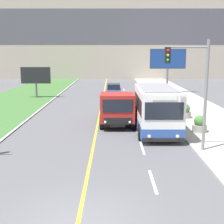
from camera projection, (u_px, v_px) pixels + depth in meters
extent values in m
plane|color=#56565B|center=(77.00, 223.00, 9.69)|extent=(300.00, 300.00, 0.00)
cube|color=gold|center=(77.00, 223.00, 9.69)|extent=(0.14, 140.00, 0.01)
cube|color=silver|center=(152.00, 181.00, 12.84)|extent=(0.12, 2.40, 0.01)
cube|color=silver|center=(142.00, 148.00, 17.36)|extent=(0.12, 2.40, 0.01)
cube|color=silver|center=(135.00, 128.00, 21.88)|extent=(0.12, 2.40, 0.01)
cube|color=silver|center=(131.00, 115.00, 26.39)|extent=(0.12, 2.40, 0.01)
cube|color=silver|center=(128.00, 106.00, 30.91)|extent=(0.12, 2.40, 0.01)
cube|color=silver|center=(126.00, 99.00, 35.43)|extent=(0.12, 2.40, 0.01)
cube|color=silver|center=(125.00, 94.00, 39.95)|extent=(0.12, 2.40, 0.01)
cube|color=silver|center=(123.00, 90.00, 44.47)|extent=(0.12, 2.40, 0.01)
cube|color=#A89E8E|center=(106.00, 31.00, 64.13)|extent=(80.00, 8.00, 19.24)
cube|color=#4C4C56|center=(106.00, 27.00, 60.09)|extent=(80.00, 0.04, 6.74)
cube|color=white|center=(156.00, 109.00, 20.23)|extent=(2.45, 5.84, 2.69)
cube|color=#2D519E|center=(156.00, 124.00, 20.42)|extent=(2.47, 5.86, 0.70)
cube|color=black|center=(156.00, 103.00, 20.15)|extent=(2.48, 5.37, 0.94)
cube|color=gray|center=(157.00, 88.00, 19.97)|extent=(2.08, 5.26, 0.08)
cube|color=black|center=(164.00, 111.00, 17.26)|extent=(2.16, 0.04, 0.99)
cube|color=black|center=(163.00, 140.00, 17.56)|extent=(2.40, 0.06, 0.20)
sphere|color=#F4EAB2|center=(149.00, 137.00, 17.52)|extent=(0.20, 0.20, 0.20)
sphere|color=#F4EAB2|center=(177.00, 137.00, 17.52)|extent=(0.20, 0.20, 0.20)
cube|color=white|center=(164.00, 98.00, 17.12)|extent=(1.35, 0.04, 0.28)
cylinder|color=black|center=(140.00, 132.00, 18.83)|extent=(0.28, 1.00, 1.00)
cylinder|color=black|center=(179.00, 132.00, 18.83)|extent=(0.28, 1.00, 1.00)
cylinder|color=black|center=(136.00, 120.00, 22.27)|extent=(0.28, 1.00, 1.00)
cylinder|color=black|center=(168.00, 120.00, 22.28)|extent=(0.28, 1.00, 1.00)
cube|color=black|center=(116.00, 116.00, 23.85)|extent=(1.04, 6.56, 0.20)
cube|color=#AD231E|center=(117.00, 107.00, 21.59)|extent=(2.32, 2.35, 1.89)
cube|color=black|center=(117.00, 106.00, 20.36)|extent=(1.97, 0.04, 0.85)
cube|color=black|center=(117.00, 121.00, 20.54)|extent=(1.86, 0.06, 0.44)
sphere|color=silver|center=(105.00, 122.00, 20.54)|extent=(0.18, 0.18, 0.18)
sphere|color=silver|center=(129.00, 122.00, 20.55)|extent=(0.18, 0.18, 0.18)
cube|color=#994C19|center=(116.00, 111.00, 25.10)|extent=(2.20, 3.96, 0.12)
cube|color=#994C19|center=(103.00, 105.00, 25.01)|extent=(0.12, 3.96, 1.13)
cube|color=#994C19|center=(129.00, 105.00, 25.01)|extent=(0.12, 3.96, 1.13)
cube|color=#994C19|center=(116.00, 109.00, 23.12)|extent=(2.20, 0.12, 1.13)
cube|color=#994C19|center=(116.00, 101.00, 26.89)|extent=(2.20, 0.12, 1.13)
cube|color=#994C19|center=(116.00, 100.00, 22.99)|extent=(2.20, 0.12, 0.24)
cylinder|color=black|center=(101.00, 122.00, 21.54)|extent=(0.30, 1.04, 1.04)
cylinder|color=black|center=(132.00, 122.00, 21.54)|extent=(0.30, 1.04, 1.04)
cylinder|color=black|center=(103.00, 111.00, 25.31)|extent=(0.30, 1.04, 1.04)
cylinder|color=black|center=(129.00, 111.00, 25.31)|extent=(0.30, 1.04, 1.04)
cube|color=#2D4784|center=(113.00, 91.00, 38.40)|extent=(1.80, 4.30, 0.61)
cube|color=black|center=(113.00, 86.00, 38.38)|extent=(1.53, 2.37, 0.65)
cylinder|color=black|center=(106.00, 94.00, 37.16)|extent=(0.18, 0.62, 0.62)
cylinder|color=black|center=(120.00, 94.00, 37.16)|extent=(0.18, 0.62, 0.62)
cylinder|color=black|center=(107.00, 92.00, 39.70)|extent=(0.18, 0.62, 0.62)
cylinder|color=black|center=(119.00, 92.00, 39.70)|extent=(0.18, 0.62, 0.62)
cylinder|color=slate|center=(205.00, 97.00, 16.25)|extent=(0.16, 0.16, 5.89)
cylinder|color=slate|center=(186.00, 47.00, 15.77)|extent=(2.20, 0.10, 0.10)
cube|color=black|center=(167.00, 55.00, 15.84)|extent=(0.28, 0.24, 0.80)
sphere|color=red|center=(168.00, 50.00, 15.67)|extent=(0.14, 0.14, 0.14)
sphere|color=orange|center=(167.00, 55.00, 15.72)|extent=(0.14, 0.14, 0.14)
sphere|color=green|center=(167.00, 60.00, 15.76)|extent=(0.14, 0.14, 0.14)
cylinder|color=#59595B|center=(167.00, 81.00, 40.33)|extent=(0.24, 0.24, 3.26)
cube|color=#333333|center=(167.00, 59.00, 39.80)|extent=(4.59, 0.20, 2.50)
cube|color=navy|center=(167.00, 59.00, 39.69)|extent=(4.43, 0.02, 2.34)
cylinder|color=#59595B|center=(36.00, 90.00, 36.31)|extent=(0.24, 0.24, 1.77)
cube|color=#333333|center=(35.00, 75.00, 35.98)|extent=(3.43, 0.20, 1.90)
cube|color=black|center=(35.00, 75.00, 35.87)|extent=(3.27, 0.02, 1.74)
cylinder|color=gray|center=(199.00, 128.00, 20.53)|extent=(0.96, 0.96, 0.45)
sphere|color=#477A38|center=(199.00, 121.00, 20.44)|extent=(0.77, 0.77, 0.77)
cylinder|color=gray|center=(184.00, 115.00, 24.99)|extent=(1.03, 1.03, 0.46)
sphere|color=#477A38|center=(184.00, 108.00, 24.90)|extent=(0.83, 0.83, 0.83)
cylinder|color=gray|center=(171.00, 105.00, 29.46)|extent=(0.92, 0.92, 0.42)
sphere|color=#477A38|center=(171.00, 101.00, 29.37)|extent=(0.73, 0.73, 0.73)
cylinder|color=gray|center=(165.00, 99.00, 33.93)|extent=(1.00, 1.00, 0.41)
sphere|color=#477A38|center=(165.00, 94.00, 33.84)|extent=(0.80, 0.80, 0.80)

